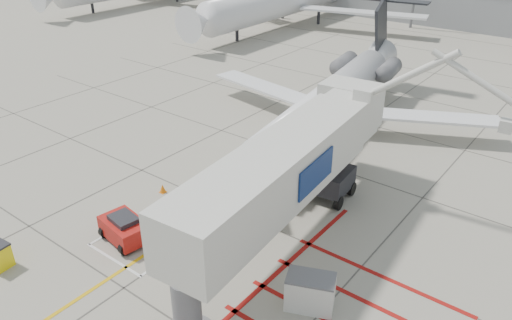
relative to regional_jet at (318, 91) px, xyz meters
The scene contains 8 objects.
ground_plane 15.00m from the regional_jet, 85.77° to the right, with size 260.00×260.00×0.00m, color #9F9889.
regional_jet is the anchor object (origin of this frame).
jet_bridge 13.00m from the regional_jet, 67.17° to the right, with size 9.41×19.86×7.94m, color silver, non-canonical shape.
pushback_tug 16.37m from the regional_jet, 96.13° to the right, with size 2.67×1.67×1.56m, color #AC1510, non-canonical shape.
baggage_cart 8.64m from the regional_jet, 77.05° to the right, with size 2.14×1.35×1.35m, color #5D5D62, non-canonical shape.
ground_power_unit 16.81m from the regional_jet, 59.15° to the right, with size 2.08×1.21×1.65m, color silver, non-canonical shape.
cone_nose 12.63m from the regional_jet, 108.15° to the right, with size 0.40×0.40×0.55m, color orange.
cone_side 6.83m from the regional_jet, 77.91° to the right, with size 0.32×0.32×0.45m, color #F9440D.
Camera 1 is at (15.55, -14.19, 15.94)m, focal length 35.00 mm.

